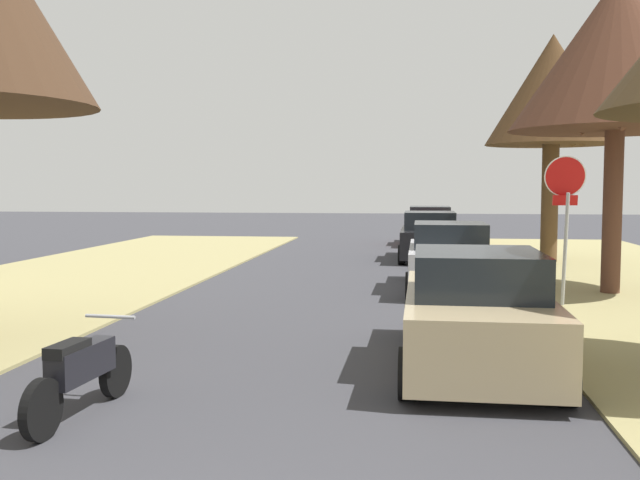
{
  "coord_description": "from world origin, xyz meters",
  "views": [
    {
      "loc": [
        1.6,
        -2.7,
        2.42
      ],
      "look_at": [
        0.46,
        6.24,
        1.74
      ],
      "focal_mm": 40.26,
      "sensor_mm": 36.0,
      "label": 1
    }
  ],
  "objects_px": {
    "street_tree_right_mid_b": "(617,53)",
    "parked_sedan_black": "(429,238)",
    "street_tree_right_far": "(552,92)",
    "parked_sedan_silver": "(449,259)",
    "parked_sedan_tan": "(476,313)",
    "stop_sign_far": "(565,198)",
    "parked_motorcycle": "(81,372)",
    "parked_sedan_red": "(430,227)"
  },
  "relations": [
    {
      "from": "street_tree_right_mid_b",
      "to": "parked_sedan_tan",
      "type": "relative_size",
      "value": 1.57
    },
    {
      "from": "parked_sedan_black",
      "to": "parked_motorcycle",
      "type": "relative_size",
      "value": 2.16
    },
    {
      "from": "street_tree_right_far",
      "to": "parked_sedan_red",
      "type": "relative_size",
      "value": 1.58
    },
    {
      "from": "street_tree_right_mid_b",
      "to": "street_tree_right_far",
      "type": "height_order",
      "value": "street_tree_right_far"
    },
    {
      "from": "street_tree_right_far",
      "to": "parked_sedan_tan",
      "type": "distance_m",
      "value": 14.56
    },
    {
      "from": "street_tree_right_mid_b",
      "to": "parked_sedan_black",
      "type": "distance_m",
      "value": 9.29
    },
    {
      "from": "parked_sedan_silver",
      "to": "parked_motorcycle",
      "type": "bearing_deg",
      "value": -113.63
    },
    {
      "from": "street_tree_right_far",
      "to": "parked_sedan_black",
      "type": "bearing_deg",
      "value": 170.34
    },
    {
      "from": "stop_sign_far",
      "to": "parked_sedan_silver",
      "type": "xyz_separation_m",
      "value": [
        -2.11,
        2.17,
        -1.46
      ]
    },
    {
      "from": "stop_sign_far",
      "to": "parked_sedan_silver",
      "type": "distance_m",
      "value": 3.36
    },
    {
      "from": "parked_sedan_tan",
      "to": "parked_sedan_silver",
      "type": "height_order",
      "value": "same"
    },
    {
      "from": "parked_sedan_silver",
      "to": "parked_sedan_black",
      "type": "relative_size",
      "value": 1.0
    },
    {
      "from": "street_tree_right_mid_b",
      "to": "parked_sedan_black",
      "type": "bearing_deg",
      "value": 118.03
    },
    {
      "from": "parked_motorcycle",
      "to": "parked_sedan_silver",
      "type": "bearing_deg",
      "value": 66.37
    },
    {
      "from": "stop_sign_far",
      "to": "parked_sedan_tan",
      "type": "xyz_separation_m",
      "value": [
        -2.13,
        -4.98,
        -1.46
      ]
    },
    {
      "from": "parked_sedan_black",
      "to": "parked_sedan_red",
      "type": "distance_m",
      "value": 6.1
    },
    {
      "from": "street_tree_right_mid_b",
      "to": "parked_sedan_red",
      "type": "xyz_separation_m",
      "value": [
        -3.64,
        13.24,
        -4.56
      ]
    },
    {
      "from": "stop_sign_far",
      "to": "parked_sedan_red",
      "type": "distance_m",
      "value": 15.37
    },
    {
      "from": "stop_sign_far",
      "to": "parked_motorcycle",
      "type": "bearing_deg",
      "value": -130.02
    },
    {
      "from": "parked_motorcycle",
      "to": "parked_sedan_red",
      "type": "bearing_deg",
      "value": 79.64
    },
    {
      "from": "parked_sedan_silver",
      "to": "parked_motorcycle",
      "type": "relative_size",
      "value": 2.16
    },
    {
      "from": "parked_sedan_tan",
      "to": "parked_sedan_silver",
      "type": "distance_m",
      "value": 7.15
    },
    {
      "from": "street_tree_right_far",
      "to": "parked_sedan_silver",
      "type": "distance_m",
      "value": 8.45
    },
    {
      "from": "parked_motorcycle",
      "to": "stop_sign_far",
      "type": "bearing_deg",
      "value": 49.98
    },
    {
      "from": "street_tree_right_mid_b",
      "to": "parked_motorcycle",
      "type": "relative_size",
      "value": 3.39
    },
    {
      "from": "street_tree_right_mid_b",
      "to": "stop_sign_far",
      "type": "bearing_deg",
      "value": -126.51
    },
    {
      "from": "parked_sedan_red",
      "to": "street_tree_right_far",
      "type": "bearing_deg",
      "value": -62.43
    },
    {
      "from": "parked_sedan_black",
      "to": "street_tree_right_mid_b",
      "type": "bearing_deg",
      "value": -61.97
    },
    {
      "from": "stop_sign_far",
      "to": "parked_sedan_black",
      "type": "distance_m",
      "value": 9.47
    },
    {
      "from": "street_tree_right_mid_b",
      "to": "parked_sedan_red",
      "type": "height_order",
      "value": "street_tree_right_mid_b"
    },
    {
      "from": "stop_sign_far",
      "to": "street_tree_right_far",
      "type": "distance_m",
      "value": 9.06
    },
    {
      "from": "parked_motorcycle",
      "to": "parked_sedan_tan",
      "type": "bearing_deg",
      "value": 31.79
    },
    {
      "from": "parked_sedan_tan",
      "to": "stop_sign_far",
      "type": "bearing_deg",
      "value": 66.8
    },
    {
      "from": "street_tree_right_far",
      "to": "parked_sedan_tan",
      "type": "height_order",
      "value": "street_tree_right_far"
    },
    {
      "from": "stop_sign_far",
      "to": "parked_sedan_red",
      "type": "relative_size",
      "value": 0.67
    },
    {
      "from": "stop_sign_far",
      "to": "parked_sedan_tan",
      "type": "height_order",
      "value": "stop_sign_far"
    },
    {
      "from": "street_tree_right_mid_b",
      "to": "parked_sedan_black",
      "type": "relative_size",
      "value": 1.57
    },
    {
      "from": "stop_sign_far",
      "to": "street_tree_right_far",
      "type": "relative_size",
      "value": 0.42
    },
    {
      "from": "parked_sedan_black",
      "to": "parked_sedan_red",
      "type": "bearing_deg",
      "value": 88.5
    },
    {
      "from": "parked_sedan_tan",
      "to": "parked_sedan_red",
      "type": "bearing_deg",
      "value": 90.3
    },
    {
      "from": "street_tree_right_far",
      "to": "parked_sedan_silver",
      "type": "height_order",
      "value": "street_tree_right_far"
    },
    {
      "from": "stop_sign_far",
      "to": "street_tree_right_far",
      "type": "xyz_separation_m",
      "value": [
        1.27,
        8.42,
        3.12
      ]
    }
  ]
}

